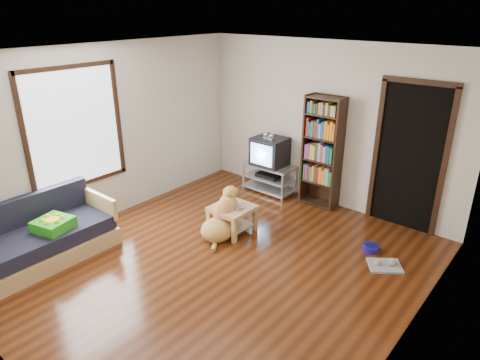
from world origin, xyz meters
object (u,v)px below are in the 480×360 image
Objects in this scene: tv_stand at (269,177)px; bookshelf at (323,146)px; dog at (223,219)px; green_cushion at (53,224)px; crt_tv at (271,151)px; dog_bowl at (371,248)px; sofa at (42,240)px; laptop at (231,206)px; grey_rag at (385,266)px; coffee_table at (232,214)px.

bookshelf is (0.95, 0.09, 0.73)m from tv_stand.
dog is at bearing -76.18° from tv_stand.
green_cushion is 4.06m from bookshelf.
tv_stand is 1.55× the size of crt_tv.
sofa reaches higher than dog_bowl.
laptop is 0.21m from dog.
dog_bowl is 0.39m from grey_rag.
dog_bowl is 2.37m from tv_stand.
dog is at bearing -76.35° from crt_tv.
laptop is 1.67m from crt_tv.
dog_bowl is 0.40× the size of coffee_table.
green_cushion is 0.74× the size of coffee_table.
laptop is 0.40× the size of dog.
coffee_table is at bearing 78.88° from dog.
bookshelf is at bearing 62.68° from sofa.
dog_bowl is (1.79, 0.81, -0.37)m from laptop.
tv_stand is 3.76m from sofa.
green_cushion is at bearing -116.57° from bookshelf.
tv_stand is 1.20m from bookshelf.
bookshelf reaches higher than coffee_table.
sofa is at bearing -117.32° from bookshelf.
dog_bowl is 2.47m from crt_tv.
sofa is 2.54m from coffee_table.
dog_bowl is 0.12× the size of bookshelf.
sofa is at bearing -105.02° from tv_stand.
crt_tv is at bearing 75.07° from sofa.
grey_rag is at bearing 22.35° from green_cushion.
green_cushion is 1.02× the size of grey_rag.
bookshelf reaches higher than crt_tv.
tv_stand is (0.85, 3.50, -0.22)m from green_cushion.
dog_bowl is 2.07m from dog.
dog_bowl is 0.38× the size of crt_tv.
crt_tv is 0.32× the size of sofa.
sofa is at bearing -138.07° from dog_bowl.
grey_rag is 0.73× the size of coffee_table.
coffee_table is (-2.09, -0.53, 0.27)m from grey_rag.
laptop reaches higher than coffee_table.
dog_bowl reaches higher than grey_rag.
bookshelf reaches higher than laptop.
dog reaches higher than laptop.
dog is (0.42, -1.72, -0.48)m from crt_tv.
crt_tv is (-2.24, 0.77, 0.70)m from dog_bowl.
green_cushion is 2.38m from coffee_table.
bookshelf is 4.26m from sofa.
crt_tv is (-2.54, 1.02, 0.73)m from grey_rag.
crt_tv reaches higher than grey_rag.
sofa is at bearing -143.12° from grey_rag.
tv_stand is (-2.54, 1.00, 0.25)m from grey_rag.
bookshelf reaches higher than tv_stand.
laptop is at bearing -106.80° from bookshelf.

